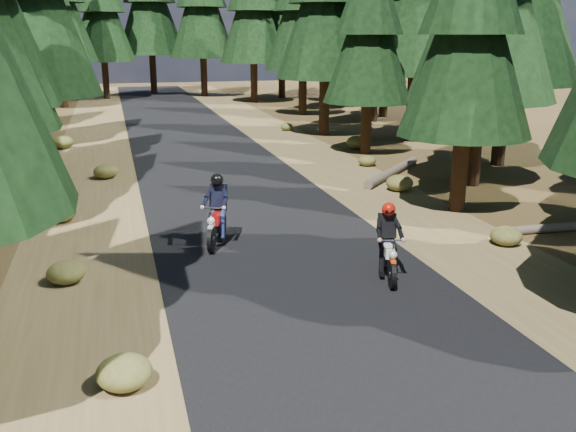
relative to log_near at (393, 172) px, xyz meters
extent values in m
plane|color=#433118|center=(-6.24, -9.51, -0.16)|extent=(120.00, 120.00, 0.00)
cube|color=black|center=(-6.24, -4.51, -0.15)|extent=(6.00, 100.00, 0.01)
cube|color=brown|center=(-10.84, -4.51, -0.16)|extent=(3.20, 100.00, 0.01)
cube|color=brown|center=(-1.64, -4.51, -0.16)|extent=(3.20, 100.00, 0.01)
cylinder|color=black|center=(-0.18, -5.03, 2.10)|extent=(0.48, 0.48, 4.52)
cone|color=black|center=(-0.18, -5.03, 4.92)|extent=(3.84, 3.84, 5.65)
cylinder|color=black|center=(2.04, -2.12, 2.76)|extent=(0.53, 0.53, 5.84)
cylinder|color=black|center=(4.97, 0.83, 3.06)|extent=(0.56, 0.56, 6.43)
cylinder|color=black|center=(-12.59, 4.38, 2.70)|extent=(0.53, 0.53, 5.72)
cylinder|color=black|center=(0.74, 4.56, 2.09)|extent=(0.48, 0.48, 4.51)
cone|color=black|center=(0.74, 4.56, 4.91)|extent=(3.83, 3.83, 5.64)
cylinder|color=black|center=(4.24, 7.30, 3.08)|extent=(0.56, 0.56, 6.47)
cylinder|color=black|center=(-13.24, 11.24, 2.66)|extent=(0.53, 0.53, 5.64)
cone|color=black|center=(-13.24, 11.24, 6.18)|extent=(4.79, 4.79, 7.05)
cylinder|color=black|center=(0.69, 10.22, 2.75)|extent=(0.53, 0.53, 5.83)
cone|color=black|center=(0.69, 10.22, 6.40)|extent=(4.95, 4.95, 7.29)
cylinder|color=black|center=(5.28, 14.64, 2.15)|extent=(0.48, 0.48, 4.61)
cone|color=black|center=(5.28, 14.64, 5.03)|extent=(3.92, 3.92, 5.77)
cylinder|color=black|center=(-14.36, 17.94, 2.05)|extent=(0.48, 0.48, 4.42)
cone|color=black|center=(-14.36, 17.94, 4.81)|extent=(3.76, 3.76, 5.52)
cylinder|color=black|center=(2.10, 18.90, 2.72)|extent=(0.53, 0.53, 5.76)
cone|color=black|center=(2.10, 18.90, 6.32)|extent=(4.90, 4.90, 7.21)
cylinder|color=black|center=(6.79, 22.58, 2.67)|extent=(0.53, 0.53, 5.66)
cone|color=black|center=(6.79, 22.58, 6.21)|extent=(4.81, 4.81, 7.07)
cylinder|color=black|center=(6.76, 16.49, 2.84)|extent=(0.54, 0.54, 6.00)
cone|color=black|center=(6.76, 16.49, 6.59)|extent=(5.10, 5.10, 7.50)
cylinder|color=black|center=(8.76, 8.49, 2.64)|extent=(0.52, 0.52, 5.60)
cone|color=black|center=(8.76, 8.49, 6.14)|extent=(4.76, 4.76, 7.00)
cylinder|color=black|center=(-13.24, 27.49, 3.04)|extent=(0.56, 0.56, 6.40)
cone|color=black|center=(-13.24, 27.49, 7.04)|extent=(5.44, 5.44, 8.00)
cylinder|color=black|center=(0.76, 27.49, 2.84)|extent=(0.54, 0.54, 6.00)
cone|color=black|center=(0.76, 27.49, 6.59)|extent=(5.10, 5.10, 7.50)
cylinder|color=black|center=(-16.24, 30.49, 3.24)|extent=(0.57, 0.57, 6.80)
cylinder|color=black|center=(3.76, 30.49, 3.04)|extent=(0.56, 0.56, 6.40)
cone|color=black|center=(3.76, 30.49, 7.04)|extent=(5.44, 5.44, 8.00)
cylinder|color=black|center=(-10.24, 33.49, 2.84)|extent=(0.54, 0.54, 6.00)
cone|color=black|center=(-10.24, 33.49, 6.59)|extent=(5.10, 5.10, 7.50)
cylinder|color=black|center=(-2.24, 33.49, 3.04)|extent=(0.56, 0.56, 6.40)
cone|color=black|center=(-2.24, 33.49, 7.04)|extent=(5.44, 5.44, 8.00)
cylinder|color=black|center=(-6.24, 36.49, 3.24)|extent=(0.57, 0.57, 6.80)
cone|color=black|center=(-6.24, 36.49, 7.49)|extent=(5.78, 5.78, 8.50)
cylinder|color=black|center=(6.76, 26.49, 2.84)|extent=(0.54, 0.54, 6.00)
cone|color=black|center=(6.76, 26.49, 6.59)|extent=(5.10, 5.10, 7.50)
cylinder|color=#4C4233|center=(0.00, 0.00, 0.00)|extent=(3.70, 3.90, 0.32)
cylinder|color=#4C4233|center=(1.67, -7.68, -0.04)|extent=(3.62, 0.36, 0.24)
ellipsoid|color=#474C1E|center=(-0.65, -8.28, 0.08)|extent=(0.79, 0.79, 0.47)
ellipsoid|color=#474C1E|center=(-0.22, 1.97, 0.06)|extent=(0.72, 0.72, 0.43)
ellipsoid|color=#474C1E|center=(-0.77, -2.27, 0.11)|extent=(0.91, 0.91, 0.55)
ellipsoid|color=#474C1E|center=(-10.32, 2.34, 0.10)|extent=(0.88, 0.88, 0.53)
ellipsoid|color=#474C1E|center=(0.86, 5.80, 0.15)|extent=(1.02, 1.02, 0.61)
ellipsoid|color=#474C1E|center=(-11.59, -3.14, 0.13)|extent=(0.96, 0.96, 0.58)
ellipsoid|color=#474C1E|center=(-0.77, 12.25, 0.05)|extent=(0.69, 0.69, 0.41)
ellipsoid|color=#474C1E|center=(-11.13, -8.07, 0.08)|extent=(0.80, 0.80, 0.48)
ellipsoid|color=#474C1E|center=(-10.04, -12.70, 0.09)|extent=(0.84, 0.84, 0.50)
ellipsoid|color=#474C1E|center=(-12.24, 9.43, 0.13)|extent=(0.98, 0.98, 0.59)
cube|color=black|center=(-4.45, -9.61, 0.96)|extent=(0.41, 0.31, 0.53)
sphere|color=#AA1106|center=(-4.45, -9.61, 1.35)|extent=(0.36, 0.36, 0.30)
cube|color=black|center=(-7.62, -6.34, 1.05)|extent=(0.46, 0.37, 0.57)
sphere|color=black|center=(-7.62, -6.34, 1.47)|extent=(0.41, 0.41, 0.32)
camera|label=1|loc=(-9.94, -21.57, 4.94)|focal=40.00mm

